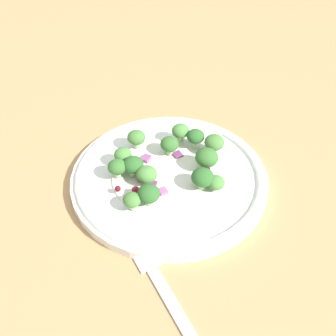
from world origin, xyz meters
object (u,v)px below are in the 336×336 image
broccoli_floret_0 (216,183)px  broccoli_floret_2 (133,165)px  plate (168,179)px  broccoli_floret_1 (196,137)px  fork (172,303)px

broccoli_floret_0 → broccoli_floret_2: 10.29cm
plate → broccoli_floret_0: 6.38cm
broccoli_floret_1 → broccoli_floret_2: bearing=-103.1°
broccoli_floret_0 → fork: bearing=-67.3°
broccoli_floret_1 → fork: size_ratio=0.13×
broccoli_floret_2 → broccoli_floret_0: bearing=28.8°
broccoli_floret_0 → broccoli_floret_1: (-6.86, 4.28, 0.69)cm
plate → broccoli_floret_2: bearing=-139.3°
broccoli_floret_1 → fork: broccoli_floret_1 is taller
broccoli_floret_0 → fork: broccoli_floret_0 is taller
broccoli_floret_0 → plate: bearing=-159.4°
broccoli_floret_1 → broccoli_floret_2: 9.48cm
broccoli_floret_1 → broccoli_floret_2: same height
plate → fork: plate is taller
broccoli_floret_2 → fork: 17.79cm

